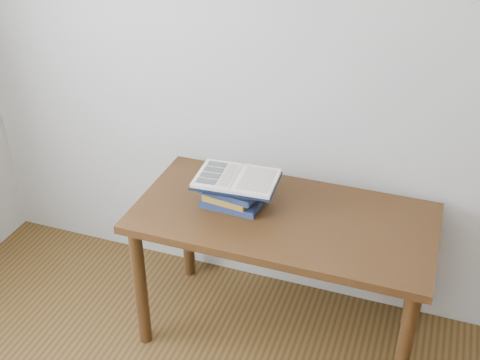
% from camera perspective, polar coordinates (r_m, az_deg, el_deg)
% --- Properties ---
extents(room_shell, '(3.54, 3.54, 2.62)m').
position_cam_1_polar(room_shell, '(1.07, -18.68, -0.41)').
color(room_shell, '#B3B1A9').
rests_on(room_shell, ground).
extents(desk, '(1.29, 0.65, 0.69)m').
position_cam_1_polar(desk, '(2.65, 4.07, -5.07)').
color(desk, '#432410').
rests_on(desk, ground).
extents(book_stack, '(0.27, 0.20, 0.12)m').
position_cam_1_polar(book_stack, '(2.62, -0.82, -1.22)').
color(book_stack, '#182049').
rests_on(book_stack, desk).
extents(open_book, '(0.36, 0.26, 0.03)m').
position_cam_1_polar(open_book, '(2.57, -0.31, 0.09)').
color(open_book, black).
rests_on(open_book, book_stack).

